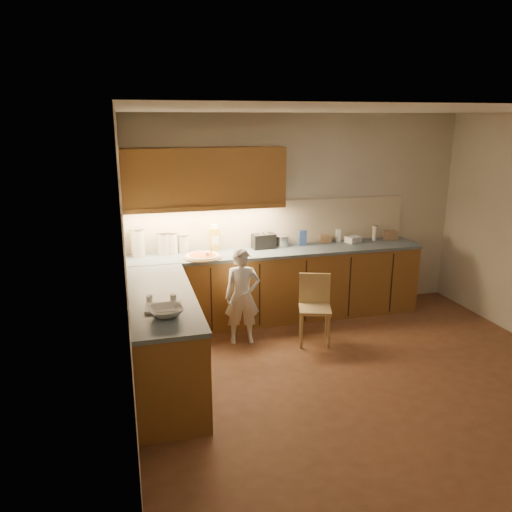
% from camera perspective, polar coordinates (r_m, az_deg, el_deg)
% --- Properties ---
extents(room, '(4.54, 4.50, 2.62)m').
position_cam_1_polar(room, '(4.79, 13.13, 4.78)').
color(room, brown).
rests_on(room, ground).
extents(l_counter, '(3.77, 2.62, 0.92)m').
position_cam_1_polar(l_counter, '(5.92, -1.27, -5.00)').
color(l_counter, brown).
rests_on(l_counter, ground).
extents(backsplash, '(3.75, 0.02, 0.58)m').
position_cam_1_polar(backsplash, '(6.54, 1.82, 3.80)').
color(backsplash, beige).
rests_on(backsplash, l_counter).
extents(upper_cabinets, '(1.95, 0.36, 0.73)m').
position_cam_1_polar(upper_cabinets, '(6.09, -5.92, 8.94)').
color(upper_cabinets, brown).
rests_on(upper_cabinets, ground).
extents(pizza_on_board, '(0.45, 0.45, 0.18)m').
position_cam_1_polar(pizza_on_board, '(5.99, -6.10, -0.02)').
color(pizza_on_board, tan).
rests_on(pizza_on_board, l_counter).
extents(child, '(0.44, 0.31, 1.12)m').
position_cam_1_polar(child, '(5.74, -1.57, -4.63)').
color(child, silver).
rests_on(child, ground).
extents(wooden_chair, '(0.45, 0.45, 0.80)m').
position_cam_1_polar(wooden_chair, '(5.83, 6.73, -5.42)').
color(wooden_chair, tan).
rests_on(wooden_chair, ground).
extents(mixing_bowl, '(0.32, 0.32, 0.07)m').
position_cam_1_polar(mixing_bowl, '(4.30, -10.24, -6.25)').
color(mixing_bowl, silver).
rests_on(mixing_bowl, l_counter).
extents(canister_a, '(0.17, 0.17, 0.35)m').
position_cam_1_polar(canister_a, '(6.17, -13.36, 1.58)').
color(canister_a, beige).
rests_on(canister_a, l_counter).
extents(canister_b, '(0.16, 0.16, 0.28)m').
position_cam_1_polar(canister_b, '(6.20, -10.49, 1.51)').
color(canister_b, beige).
rests_on(canister_b, l_counter).
extents(canister_c, '(0.15, 0.15, 0.27)m').
position_cam_1_polar(canister_c, '(6.22, -9.59, 1.53)').
color(canister_c, white).
rests_on(canister_c, l_counter).
extents(canister_d, '(0.14, 0.14, 0.23)m').
position_cam_1_polar(canister_d, '(6.26, -8.31, 1.48)').
color(canister_d, silver).
rests_on(canister_d, l_counter).
extents(oil_jug, '(0.13, 0.11, 0.33)m').
position_cam_1_polar(oil_jug, '(6.29, -4.76, 1.99)').
color(oil_jug, gold).
rests_on(oil_jug, l_counter).
extents(toaster, '(0.30, 0.19, 0.19)m').
position_cam_1_polar(toaster, '(6.39, 0.88, 1.72)').
color(toaster, black).
rests_on(toaster, l_counter).
extents(steel_pot, '(0.19, 0.19, 0.14)m').
position_cam_1_polar(steel_pot, '(6.50, 2.97, 1.75)').
color(steel_pot, silver).
rests_on(steel_pot, l_counter).
extents(blue_box, '(0.11, 0.08, 0.20)m').
position_cam_1_polar(blue_box, '(6.56, 5.33, 2.07)').
color(blue_box, '#2E4A8A').
rests_on(blue_box, l_counter).
extents(card_box_a, '(0.16, 0.12, 0.10)m').
position_cam_1_polar(card_box_a, '(6.76, 7.93, 1.96)').
color(card_box_a, '#9B7553').
rests_on(card_box_a, l_counter).
extents(white_bottle, '(0.07, 0.07, 0.17)m').
position_cam_1_polar(white_bottle, '(6.81, 9.36, 2.30)').
color(white_bottle, white).
rests_on(white_bottle, l_counter).
extents(flat_pack, '(0.23, 0.20, 0.08)m').
position_cam_1_polar(flat_pack, '(6.84, 11.05, 1.87)').
color(flat_pack, white).
rests_on(flat_pack, l_counter).
extents(tall_jar, '(0.07, 0.07, 0.21)m').
position_cam_1_polar(tall_jar, '(6.97, 13.40, 2.57)').
color(tall_jar, silver).
rests_on(tall_jar, l_counter).
extents(card_box_b, '(0.17, 0.14, 0.13)m').
position_cam_1_polar(card_box_b, '(7.10, 15.12, 2.31)').
color(card_box_b, '#AA7E5C').
rests_on(card_box_b, l_counter).
extents(dough_cloth, '(0.33, 0.28, 0.02)m').
position_cam_1_polar(dough_cloth, '(4.47, -10.59, -5.79)').
color(dough_cloth, white).
rests_on(dough_cloth, l_counter).
extents(spice_jar_a, '(0.07, 0.07, 0.08)m').
position_cam_1_polar(spice_jar_a, '(4.61, -12.09, -4.85)').
color(spice_jar_a, white).
rests_on(spice_jar_a, l_counter).
extents(spice_jar_b, '(0.07, 0.07, 0.08)m').
position_cam_1_polar(spice_jar_b, '(4.59, -9.44, -4.80)').
color(spice_jar_b, silver).
rests_on(spice_jar_b, l_counter).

